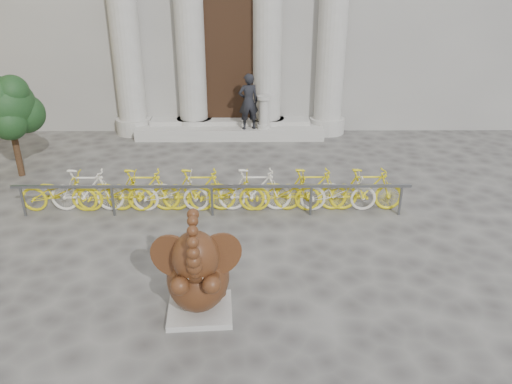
{
  "coord_description": "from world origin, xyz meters",
  "views": [
    {
      "loc": [
        0.73,
        -6.23,
        5.05
      ],
      "look_at": [
        0.79,
        2.51,
        1.1
      ],
      "focal_mm": 35.0,
      "sensor_mm": 36.0,
      "label": 1
    }
  ],
  "objects_px": {
    "bike_rack": "(212,190)",
    "elephant_statue": "(198,275)",
    "tree": "(9,107)",
    "pedestrian": "(248,102)"
  },
  "relations": [
    {
      "from": "bike_rack",
      "to": "elephant_statue",
      "type": "bearing_deg",
      "value": -88.96
    },
    {
      "from": "bike_rack",
      "to": "tree",
      "type": "distance_m",
      "value": 5.77
    },
    {
      "from": "bike_rack",
      "to": "pedestrian",
      "type": "distance_m",
      "value": 5.21
    },
    {
      "from": "elephant_statue",
      "to": "bike_rack",
      "type": "relative_size",
      "value": 0.23
    },
    {
      "from": "elephant_statue",
      "to": "bike_rack",
      "type": "xyz_separation_m",
      "value": [
        -0.07,
        3.73,
        -0.23
      ]
    },
    {
      "from": "elephant_statue",
      "to": "pedestrian",
      "type": "relative_size",
      "value": 1.15
    },
    {
      "from": "bike_rack",
      "to": "tree",
      "type": "xyz_separation_m",
      "value": [
        -5.2,
        2.11,
        1.36
      ]
    },
    {
      "from": "elephant_statue",
      "to": "tree",
      "type": "bearing_deg",
      "value": 128.3
    },
    {
      "from": "bike_rack",
      "to": "pedestrian",
      "type": "relative_size",
      "value": 4.99
    },
    {
      "from": "pedestrian",
      "to": "bike_rack",
      "type": "bearing_deg",
      "value": 66.19
    }
  ]
}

